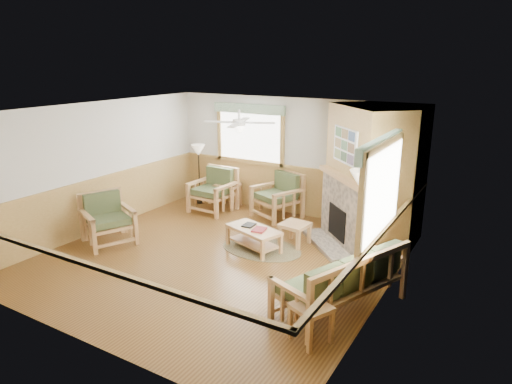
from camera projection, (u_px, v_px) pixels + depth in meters
The scene contains 24 objects.
floor at pixel (218, 258), 8.39m from camera, with size 6.00×6.00×0.01m, color brown.
ceiling at pixel (214, 110), 7.63m from camera, with size 6.00×6.00×0.01m, color white.
wall_back at pixel (292, 157), 10.49m from camera, with size 6.00×0.02×2.70m, color silver.
wall_front at pixel (73, 245), 5.53m from camera, with size 6.00×0.02×2.70m, color silver.
wall_left at pixel (98, 168), 9.48m from camera, with size 0.02×6.00×2.70m, color silver.
wall_right at pixel (387, 216), 6.55m from camera, with size 0.02×6.00×2.70m, color silver.
wainscot at pixel (217, 230), 8.24m from camera, with size 6.00×6.00×1.10m, color #AE8747, non-canonical shape.
fireplace at pixel (366, 177), 8.71m from camera, with size 2.20×2.20×2.70m, color #AE8747, non-canonical shape.
window_back at pixel (250, 103), 10.66m from camera, with size 1.90×0.16×1.50m, color white, non-canonical shape.
window_right at pixel (387, 137), 6.07m from camera, with size 0.16×1.90×1.50m, color white, non-canonical shape.
ceiling_fan at pixel (239, 112), 7.74m from camera, with size 1.24×1.24×0.36m, color white, non-canonical shape.
sofa at pixel (341, 279), 6.58m from camera, with size 0.84×2.04×0.94m, color tan, non-canonical shape.
armchair_back_left at pixel (213, 190), 10.85m from camera, with size 0.91×0.91×1.02m, color tan, non-canonical shape.
armchair_back_right at pixel (277, 196), 10.42m from camera, with size 0.91×0.91×1.02m, color tan, non-canonical shape.
armchair_left at pixel (108, 219), 8.95m from camera, with size 0.88×0.88×0.99m, color tan, non-canonical shape.
coffee_table at pixel (254, 239), 8.72m from camera, with size 1.08×0.54×0.43m, color tan, non-canonical shape.
end_table_chairs at pixel (228, 196), 11.14m from camera, with size 0.54×0.52×0.61m, color tan, non-canonical shape.
end_table_sofa at pixel (311, 323), 5.87m from camera, with size 0.46×0.44×0.51m, color tan, non-canonical shape.
footstool at pixel (295, 234), 8.95m from camera, with size 0.51×0.51×0.44m, color tan, non-canonical shape.
braided_rug at pixel (261, 248), 8.79m from camera, with size 1.63×1.63×0.01m, color brown.
floor_lamp_left at pixel (199, 174), 11.43m from camera, with size 0.34×0.34×1.50m, color black, non-canonical shape.
floor_lamp_right at pixel (359, 219), 7.83m from camera, with size 0.40×0.40×1.75m, color black, non-canonical shape.
book_red at pixel (259, 229), 8.53m from camera, with size 0.22×0.30×0.03m, color maroon.
book_dark at pixel (249, 224), 8.78m from camera, with size 0.20×0.27×0.03m, color black.
Camera 1 is at (4.52, -6.28, 3.53)m, focal length 32.00 mm.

